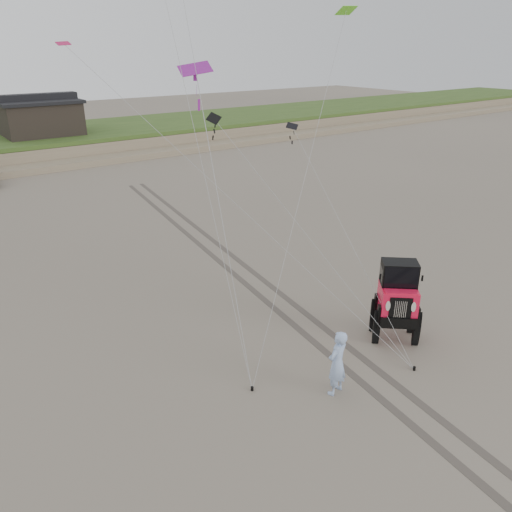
# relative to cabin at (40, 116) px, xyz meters

# --- Properties ---
(ground) EXTENTS (160.00, 160.00, 0.00)m
(ground) POSITION_rel_cabin_xyz_m (-2.00, -37.00, -3.24)
(ground) COLOR #6B6054
(ground) RESTS_ON ground
(dune_ridge) EXTENTS (160.00, 14.25, 1.73)m
(dune_ridge) POSITION_rel_cabin_xyz_m (-2.00, 0.50, -2.42)
(dune_ridge) COLOR #7A6B54
(dune_ridge) RESTS_ON ground
(cabin) EXTENTS (6.40, 5.40, 3.35)m
(cabin) POSITION_rel_cabin_xyz_m (0.00, 0.00, 0.00)
(cabin) COLOR black
(cabin) RESTS_ON dune_ridge
(jeep) EXTENTS (5.55, 5.84, 2.10)m
(jeep) POSITION_rel_cabin_xyz_m (0.85, -37.22, -2.19)
(jeep) COLOR #F6153B
(jeep) RESTS_ON ground
(man) EXTENTS (0.78, 0.60, 1.91)m
(man) POSITION_rel_cabin_xyz_m (-2.60, -38.07, -2.28)
(man) COLOR #9ABBEE
(man) RESTS_ON ground
(kite_flock) EXTENTS (10.10, 7.53, 9.17)m
(kite_flock) POSITION_rel_cabin_xyz_m (0.09, -27.81, 5.94)
(kite_flock) COLOR #801782
(kite_flock) RESTS_ON ground
(stake_main) EXTENTS (0.08, 0.08, 0.12)m
(stake_main) POSITION_rel_cabin_xyz_m (-4.40, -36.67, -3.18)
(stake_main) COLOR black
(stake_main) RESTS_ON ground
(stake_aux) EXTENTS (0.08, 0.08, 0.12)m
(stake_aux) POSITION_rel_cabin_xyz_m (-0.02, -38.73, -3.18)
(stake_aux) COLOR black
(stake_aux) RESTS_ON ground
(tire_tracks) EXTENTS (5.22, 29.74, 0.01)m
(tire_tracks) POSITION_rel_cabin_xyz_m (0.00, -29.00, -3.23)
(tire_tracks) COLOR #4C443D
(tire_tracks) RESTS_ON ground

